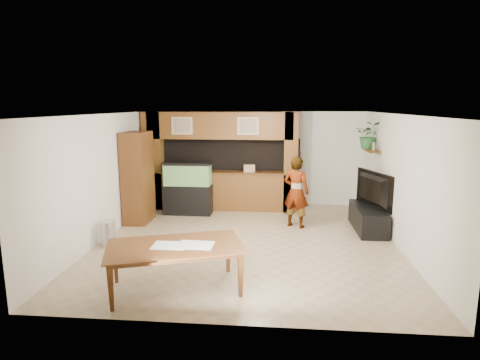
# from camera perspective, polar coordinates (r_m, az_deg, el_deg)

# --- Properties ---
(floor) EXTENTS (6.50, 6.50, 0.00)m
(floor) POSITION_cam_1_polar(r_m,az_deg,el_deg) (8.42, 1.05, -8.63)
(floor) COLOR tan
(floor) RESTS_ON ground
(ceiling) EXTENTS (6.50, 6.50, 0.00)m
(ceiling) POSITION_cam_1_polar(r_m,az_deg,el_deg) (7.95, 1.12, 9.34)
(ceiling) COLOR white
(ceiling) RESTS_ON wall_back
(wall_back) EXTENTS (6.00, 0.00, 6.00)m
(wall_back) POSITION_cam_1_polar(r_m,az_deg,el_deg) (11.29, 2.24, 3.12)
(wall_back) COLOR silver
(wall_back) RESTS_ON floor
(wall_left) EXTENTS (0.00, 6.50, 6.50)m
(wall_left) POSITION_cam_1_polar(r_m,az_deg,el_deg) (8.82, -18.76, 0.40)
(wall_left) COLOR silver
(wall_left) RESTS_ON floor
(wall_right) EXTENTS (0.00, 6.50, 6.50)m
(wall_right) POSITION_cam_1_polar(r_m,az_deg,el_deg) (8.43, 21.87, -0.25)
(wall_right) COLOR silver
(wall_right) RESTS_ON floor
(partition) EXTENTS (4.20, 0.99, 2.60)m
(partition) POSITION_cam_1_polar(r_m,az_deg,el_deg) (10.77, -2.98, 2.81)
(partition) COLOR brown
(partition) RESTS_ON floor
(wall_clock) EXTENTS (0.05, 0.25, 0.25)m
(wall_clock) POSITION_cam_1_polar(r_m,az_deg,el_deg) (9.64, -16.41, 4.98)
(wall_clock) COLOR black
(wall_clock) RESTS_ON wall_left
(wall_shelf) EXTENTS (0.25, 0.90, 0.04)m
(wall_shelf) POSITION_cam_1_polar(r_m,az_deg,el_deg) (10.20, 18.12, 4.05)
(wall_shelf) COLOR #5B3415
(wall_shelf) RESTS_ON wall_right
(pantry_cabinet) EXTENTS (0.54, 0.88, 2.16)m
(pantry_cabinet) POSITION_cam_1_polar(r_m,az_deg,el_deg) (9.83, -14.33, 0.36)
(pantry_cabinet) COLOR #5B3415
(pantry_cabinet) RESTS_ON floor
(trash_can) EXTENTS (0.29, 0.29, 0.53)m
(trash_can) POSITION_cam_1_polar(r_m,az_deg,el_deg) (8.43, -18.25, -7.29)
(trash_can) COLOR #B2B2B7
(trash_can) RESTS_ON floor
(aquarium) EXTENTS (1.22, 0.46, 1.35)m
(aquarium) POSITION_cam_1_polar(r_m,az_deg,el_deg) (10.35, -7.42, -1.27)
(aquarium) COLOR black
(aquarium) RESTS_ON floor
(tv_stand) EXTENTS (0.58, 1.57, 0.52)m
(tv_stand) POSITION_cam_1_polar(r_m,az_deg,el_deg) (9.51, 17.71, -5.23)
(tv_stand) COLOR black
(tv_stand) RESTS_ON floor
(television) EXTENTS (0.64, 1.36, 0.80)m
(television) POSITION_cam_1_polar(r_m,az_deg,el_deg) (9.35, 17.94, -1.33)
(television) COLOR black
(television) RESTS_ON tv_stand
(photo_frame) EXTENTS (0.03, 0.14, 0.19)m
(photo_frame) POSITION_cam_1_polar(r_m,az_deg,el_deg) (9.96, 18.46, 4.53)
(photo_frame) COLOR tan
(photo_frame) RESTS_ON wall_shelf
(potted_plant) EXTENTS (0.71, 0.65, 0.66)m
(potted_plant) POSITION_cam_1_polar(r_m,az_deg,el_deg) (10.32, 17.87, 6.09)
(potted_plant) COLOR #26602B
(potted_plant) RESTS_ON wall_shelf
(person) EXTENTS (0.71, 0.60, 1.65)m
(person) POSITION_cam_1_polar(r_m,az_deg,el_deg) (9.23, 7.98, -1.69)
(person) COLOR #926E50
(person) RESTS_ON floor
(microphone) EXTENTS (0.04, 0.11, 0.17)m
(microphone) POSITION_cam_1_polar(r_m,az_deg,el_deg) (8.93, 8.50, 3.59)
(microphone) COLOR black
(microphone) RESTS_ON person
(dining_table) EXTENTS (2.26, 1.70, 0.71)m
(dining_table) POSITION_cam_1_polar(r_m,az_deg,el_deg) (6.26, -9.12, -12.33)
(dining_table) COLOR #5B3415
(dining_table) RESTS_ON floor
(newspaper_a) EXTENTS (0.51, 0.37, 0.01)m
(newspaper_a) POSITION_cam_1_polar(r_m,az_deg,el_deg) (6.17, -9.97, -9.14)
(newspaper_a) COLOR silver
(newspaper_a) RESTS_ON dining_table
(newspaper_b) EXTENTS (0.55, 0.41, 0.01)m
(newspaper_b) POSITION_cam_1_polar(r_m,az_deg,el_deg) (6.13, -6.35, -9.17)
(newspaper_b) COLOR silver
(newspaper_b) RESTS_ON dining_table
(counter_box) EXTENTS (0.31, 0.23, 0.19)m
(counter_box) POSITION_cam_1_polar(r_m,az_deg,el_deg) (10.53, 1.31, 1.67)
(counter_box) COLOR tan
(counter_box) RESTS_ON partition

